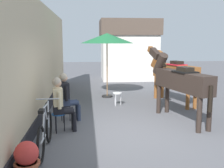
{
  "coord_description": "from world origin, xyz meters",
  "views": [
    {
      "loc": [
        -1.11,
        -6.19,
        2.26
      ],
      "look_at": [
        -0.4,
        1.2,
        1.05
      ],
      "focal_mm": 42.21,
      "sensor_mm": 36.0,
      "label": 1
    }
  ],
  "objects_px": {
    "saddled_horse_near": "(180,80)",
    "flower_planter_near": "(27,159)",
    "leaning_bicycle": "(45,133)",
    "cafe_parasol": "(107,39)",
    "spare_stool_white": "(117,94)",
    "saddled_horse_far": "(173,72)",
    "seated_visitor_near": "(61,102)",
    "seated_visitor_far": "(67,95)"
  },
  "relations": [
    {
      "from": "seated_visitor_far",
      "to": "saddled_horse_near",
      "type": "bearing_deg",
      "value": -3.22
    },
    {
      "from": "flower_planter_near",
      "to": "cafe_parasol",
      "type": "xyz_separation_m",
      "value": [
        1.83,
        6.35,
        2.03
      ]
    },
    {
      "from": "saddled_horse_near",
      "to": "cafe_parasol",
      "type": "relative_size",
      "value": 1.13
    },
    {
      "from": "saddled_horse_near",
      "to": "cafe_parasol",
      "type": "xyz_separation_m",
      "value": [
        -1.8,
        3.39,
        1.2
      ]
    },
    {
      "from": "saddled_horse_near",
      "to": "seated_visitor_far",
      "type": "bearing_deg",
      "value": 176.78
    },
    {
      "from": "seated_visitor_far",
      "to": "saddled_horse_far",
      "type": "relative_size",
      "value": 0.48
    },
    {
      "from": "saddled_horse_far",
      "to": "cafe_parasol",
      "type": "height_order",
      "value": "cafe_parasol"
    },
    {
      "from": "saddled_horse_near",
      "to": "spare_stool_white",
      "type": "distance_m",
      "value": 2.58
    },
    {
      "from": "saddled_horse_near",
      "to": "seated_visitor_near",
      "type": "bearing_deg",
      "value": -168.13
    },
    {
      "from": "seated_visitor_far",
      "to": "leaning_bicycle",
      "type": "xyz_separation_m",
      "value": [
        -0.3,
        -2.05,
        -0.38
      ]
    },
    {
      "from": "seated_visitor_far",
      "to": "leaning_bicycle",
      "type": "height_order",
      "value": "seated_visitor_far"
    },
    {
      "from": "seated_visitor_near",
      "to": "leaning_bicycle",
      "type": "xyz_separation_m",
      "value": [
        -0.21,
        -1.19,
        -0.38
      ]
    },
    {
      "from": "saddled_horse_far",
      "to": "cafe_parasol",
      "type": "bearing_deg",
      "value": 152.99
    },
    {
      "from": "saddled_horse_near",
      "to": "cafe_parasol",
      "type": "height_order",
      "value": "cafe_parasol"
    },
    {
      "from": "seated_visitor_far",
      "to": "leaning_bicycle",
      "type": "bearing_deg",
      "value": -98.29
    },
    {
      "from": "seated_visitor_near",
      "to": "spare_stool_white",
      "type": "relative_size",
      "value": 3.02
    },
    {
      "from": "seated_visitor_near",
      "to": "flower_planter_near",
      "type": "distance_m",
      "value": 2.34
    },
    {
      "from": "leaning_bicycle",
      "to": "seated_visitor_near",
      "type": "bearing_deg",
      "value": 79.82
    },
    {
      "from": "leaning_bicycle",
      "to": "cafe_parasol",
      "type": "relative_size",
      "value": 0.68
    },
    {
      "from": "seated_visitor_far",
      "to": "spare_stool_white",
      "type": "xyz_separation_m",
      "value": [
        1.63,
        1.73,
        -0.38
      ]
    },
    {
      "from": "saddled_horse_near",
      "to": "flower_planter_near",
      "type": "height_order",
      "value": "saddled_horse_near"
    },
    {
      "from": "saddled_horse_far",
      "to": "cafe_parasol",
      "type": "relative_size",
      "value": 1.12
    },
    {
      "from": "saddled_horse_near",
      "to": "saddled_horse_far",
      "type": "distance_m",
      "value": 2.26
    },
    {
      "from": "saddled_horse_far",
      "to": "leaning_bicycle",
      "type": "relative_size",
      "value": 1.64
    },
    {
      "from": "saddled_horse_far",
      "to": "cafe_parasol",
      "type": "xyz_separation_m",
      "value": [
        -2.32,
        1.18,
        1.2
      ]
    },
    {
      "from": "flower_planter_near",
      "to": "spare_stool_white",
      "type": "relative_size",
      "value": 1.39
    },
    {
      "from": "seated_visitor_near",
      "to": "spare_stool_white",
      "type": "xyz_separation_m",
      "value": [
        1.72,
        2.6,
        -0.38
      ]
    },
    {
      "from": "leaning_bicycle",
      "to": "cafe_parasol",
      "type": "xyz_separation_m",
      "value": [
        1.69,
        5.26,
        1.97
      ]
    },
    {
      "from": "saddled_horse_far",
      "to": "leaning_bicycle",
      "type": "distance_m",
      "value": 5.77
    },
    {
      "from": "seated_visitor_far",
      "to": "cafe_parasol",
      "type": "bearing_deg",
      "value": 66.56
    },
    {
      "from": "seated_visitor_far",
      "to": "cafe_parasol",
      "type": "distance_m",
      "value": 3.84
    },
    {
      "from": "saddled_horse_near",
      "to": "saddled_horse_far",
      "type": "xyz_separation_m",
      "value": [
        0.52,
        2.2,
        0.0
      ]
    },
    {
      "from": "saddled_horse_far",
      "to": "leaning_bicycle",
      "type": "bearing_deg",
      "value": -134.56
    },
    {
      "from": "saddled_horse_near",
      "to": "flower_planter_near",
      "type": "distance_m",
      "value": 4.76
    },
    {
      "from": "flower_planter_near",
      "to": "leaning_bicycle",
      "type": "distance_m",
      "value": 1.1
    },
    {
      "from": "spare_stool_white",
      "to": "flower_planter_near",
      "type": "bearing_deg",
      "value": -112.99
    },
    {
      "from": "flower_planter_near",
      "to": "spare_stool_white",
      "type": "distance_m",
      "value": 5.3
    },
    {
      "from": "seated_visitor_far",
      "to": "spare_stool_white",
      "type": "distance_m",
      "value": 2.41
    },
    {
      "from": "seated_visitor_near",
      "to": "spare_stool_white",
      "type": "distance_m",
      "value": 3.14
    },
    {
      "from": "seated_visitor_near",
      "to": "saddled_horse_far",
      "type": "relative_size",
      "value": 0.48
    },
    {
      "from": "cafe_parasol",
      "to": "seated_visitor_far",
      "type": "bearing_deg",
      "value": -113.44
    },
    {
      "from": "seated_visitor_far",
      "to": "flower_planter_near",
      "type": "xyz_separation_m",
      "value": [
        -0.44,
        -3.14,
        -0.44
      ]
    }
  ]
}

